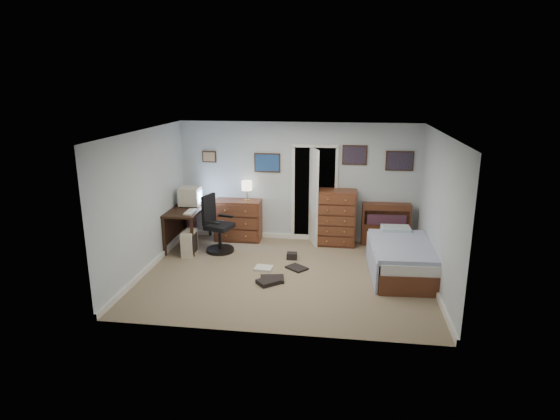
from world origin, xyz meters
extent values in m
cube|color=gray|center=(0.00, 0.00, -0.01)|extent=(5.00, 4.00, 0.02)
cube|color=black|center=(-2.20, 1.29, 0.78)|extent=(0.68, 1.41, 0.04)
cube|color=black|center=(-2.46, 0.63, 0.38)|extent=(0.05, 0.05, 0.76)
cube|color=black|center=(-1.91, 0.64, 0.38)|extent=(0.05, 0.05, 0.76)
cube|color=black|center=(-2.49, 1.94, 0.38)|extent=(0.05, 0.05, 0.76)
cube|color=black|center=(-1.94, 1.95, 0.38)|extent=(0.05, 0.05, 0.76)
cube|color=black|center=(-2.50, 1.28, 0.43)|extent=(0.06, 1.29, 0.54)
cube|color=beige|center=(-2.18, 1.44, 1.01)|extent=(0.42, 0.40, 0.37)
cube|color=#8CB2F2|center=(-1.97, 1.44, 1.01)|extent=(0.02, 0.30, 0.24)
cube|color=beige|center=(-2.18, 1.44, 0.82)|extent=(0.27, 0.27, 0.02)
cube|color=beige|center=(-2.02, 0.94, 0.82)|extent=(0.17, 0.43, 0.03)
cube|color=beige|center=(-2.00, 0.74, 0.24)|extent=(0.23, 0.46, 0.48)
cube|color=black|center=(-1.89, 0.74, 0.24)|extent=(0.01, 0.32, 0.38)
cylinder|color=black|center=(-1.45, 0.99, 0.03)|extent=(0.69, 0.69, 0.06)
cylinder|color=black|center=(-1.45, 0.99, 0.27)|extent=(0.08, 0.08, 0.43)
cube|color=black|center=(-1.45, 0.99, 0.52)|extent=(0.58, 0.58, 0.09)
cube|color=black|center=(-1.68, 1.06, 0.85)|extent=(0.18, 0.43, 0.59)
cube|color=black|center=(-1.53, 0.75, 0.67)|extent=(0.32, 0.14, 0.04)
cube|color=black|center=(-1.38, 1.24, 0.67)|extent=(0.32, 0.14, 0.04)
cube|color=maroon|center=(-2.32, 1.85, 0.42)|extent=(0.17, 0.17, 0.84)
cube|color=brown|center=(-1.25, 1.77, 0.43)|extent=(0.99, 0.52, 0.87)
cylinder|color=gold|center=(-1.05, 1.77, 0.88)|extent=(0.13, 0.13, 0.02)
cylinder|color=gold|center=(-1.05, 1.77, 1.01)|extent=(0.03, 0.03, 0.26)
cylinder|color=beige|center=(-1.05, 1.77, 1.20)|extent=(0.22, 0.22, 0.20)
cube|color=black|center=(0.35, 2.30, 1.00)|extent=(0.90, 0.60, 2.00)
cube|color=white|center=(-0.10, 1.97, 1.00)|extent=(0.06, 0.05, 2.00)
cube|color=white|center=(0.80, 1.97, 1.00)|extent=(0.06, 0.05, 2.00)
cube|color=white|center=(0.35, 1.97, 2.02)|extent=(0.96, 0.05, 0.06)
cube|color=white|center=(0.31, 1.86, 1.00)|extent=(0.31, 0.77, 2.00)
sphere|color=gold|center=(0.62, 1.71, 1.00)|extent=(0.06, 0.06, 0.06)
cube|color=brown|center=(0.83, 1.75, 0.58)|extent=(0.79, 0.47, 1.16)
cube|color=brown|center=(1.84, 1.88, 0.44)|extent=(0.99, 0.27, 0.89)
cube|color=black|center=(1.85, 1.80, 0.61)|extent=(0.91, 0.12, 0.30)
cube|color=maroon|center=(1.85, 1.80, 0.57)|extent=(0.79, 0.14, 0.22)
cube|color=brown|center=(2.00, 0.36, 0.17)|extent=(1.07, 1.99, 0.34)
cube|color=white|center=(2.00, 0.36, 0.43)|extent=(1.03, 1.94, 0.17)
cube|color=#6575BD|center=(2.00, 0.26, 0.53)|extent=(1.11, 1.70, 0.10)
cube|color=#6575BD|center=(1.49, 0.23, 0.27)|extent=(0.12, 1.65, 0.52)
cube|color=#6995A8|center=(1.96, 1.08, 0.57)|extent=(0.55, 0.40, 0.13)
cube|color=#331E11|center=(-1.90, 1.98, 1.75)|extent=(0.30, 0.03, 0.24)
cube|color=tan|center=(-1.90, 1.96, 1.75)|extent=(0.25, 0.01, 0.19)
cube|color=#331E11|center=(-0.65, 1.98, 1.65)|extent=(0.55, 0.03, 0.40)
cube|color=#0B2950|center=(-0.65, 1.96, 1.65)|extent=(0.50, 0.01, 0.35)
cube|color=#331E11|center=(1.15, 1.98, 1.85)|extent=(0.50, 0.03, 0.40)
cube|color=black|center=(1.15, 1.96, 1.85)|extent=(0.45, 0.01, 0.35)
cube|color=#331E11|center=(2.05, 1.98, 1.75)|extent=(0.55, 0.03, 0.40)
cube|color=black|center=(2.05, 1.96, 1.75)|extent=(0.50, 0.01, 0.35)
cube|color=black|center=(0.02, 0.78, 0.06)|extent=(0.20, 0.17, 0.12)
cube|color=black|center=(-0.20, -0.27, 0.03)|extent=(0.45, 0.38, 0.05)
cube|color=silver|center=(-0.43, 0.19, 0.02)|extent=(0.33, 0.29, 0.04)
cube|color=black|center=(0.16, 0.30, 0.02)|extent=(0.44, 0.43, 0.04)
cube|color=black|center=(-0.24, -0.41, 0.04)|extent=(0.44, 0.43, 0.07)
camera|label=1|loc=(0.95, -7.58, 3.29)|focal=30.00mm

